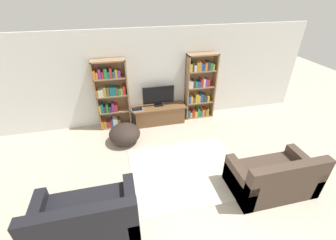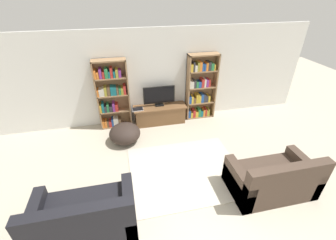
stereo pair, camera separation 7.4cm
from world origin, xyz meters
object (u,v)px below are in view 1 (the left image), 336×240
(bookshelf_left, at_px, (111,96))
(television, at_px, (158,96))
(laptop, at_px, (137,109))
(couch_left_sectional, at_px, (87,218))
(tv_stand, at_px, (159,114))
(couch_right_sofa, at_px, (273,178))
(beanbag_ottoman, at_px, (125,134))
(bookshelf_right, at_px, (199,88))

(bookshelf_left, xyz_separation_m, television, (1.28, -0.05, -0.12))
(laptop, bearing_deg, bookshelf_left, 164.79)
(couch_left_sectional, bearing_deg, television, 59.99)
(laptop, height_order, couch_left_sectional, couch_left_sectional)
(bookshelf_left, height_order, laptop, bookshelf_left)
(bookshelf_left, height_order, tv_stand, bookshelf_left)
(laptop, distance_m, couch_right_sofa, 3.71)
(laptop, height_order, beanbag_ottoman, laptop)
(couch_right_sofa, distance_m, beanbag_ottoman, 3.50)
(tv_stand, bearing_deg, couch_left_sectional, -120.54)
(television, bearing_deg, tv_stand, -90.00)
(bookshelf_right, distance_m, beanbag_ottoman, 2.51)
(television, bearing_deg, bookshelf_left, 177.58)
(tv_stand, bearing_deg, laptop, -175.01)
(laptop, xyz_separation_m, beanbag_ottoman, (-0.42, -0.68, -0.29))
(bookshelf_left, relative_size, bookshelf_right, 1.00)
(bookshelf_right, distance_m, laptop, 1.90)
(bookshelf_left, xyz_separation_m, beanbag_ottoman, (0.23, -0.85, -0.71))
(bookshelf_right, height_order, couch_left_sectional, bookshelf_right)
(bookshelf_left, xyz_separation_m, bookshelf_right, (2.50, -0.00, -0.03))
(television, xyz_separation_m, beanbag_ottoman, (-1.05, -0.80, -0.59))
(bookshelf_right, height_order, beanbag_ottoman, bookshelf_right)
(couch_left_sectional, distance_m, beanbag_ottoman, 2.45)
(couch_right_sofa, relative_size, beanbag_ottoman, 1.99)
(tv_stand, distance_m, television, 0.57)
(beanbag_ottoman, bearing_deg, bookshelf_left, 105.00)
(bookshelf_left, xyz_separation_m, couch_right_sofa, (2.90, -3.11, -0.64))
(tv_stand, relative_size, couch_left_sectional, 0.93)
(bookshelf_right, relative_size, tv_stand, 1.28)
(bookshelf_left, height_order, couch_left_sectional, bookshelf_left)
(couch_left_sectional, bearing_deg, bookshelf_left, 80.59)
(couch_right_sofa, bearing_deg, bookshelf_left, 133.02)
(couch_left_sectional, bearing_deg, tv_stand, 59.46)
(laptop, relative_size, couch_right_sofa, 0.19)
(couch_right_sofa, bearing_deg, bookshelf_right, 97.47)
(bookshelf_left, bearing_deg, television, -2.42)
(tv_stand, height_order, television, television)
(laptop, bearing_deg, bookshelf_right, 5.36)
(tv_stand, bearing_deg, bookshelf_left, 174.63)
(television, bearing_deg, beanbag_ottoman, -142.70)
(bookshelf_right, bearing_deg, laptop, -174.64)
(television, bearing_deg, couch_right_sofa, -62.02)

